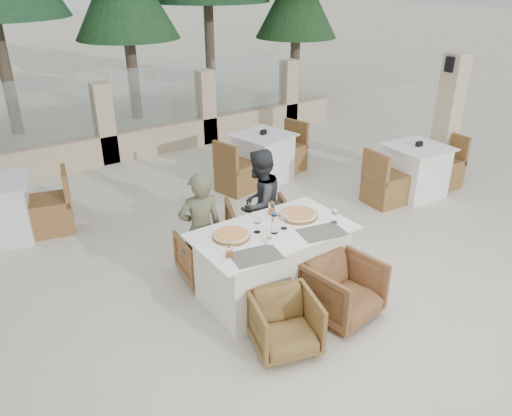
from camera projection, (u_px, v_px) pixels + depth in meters
ground at (263, 292)px, 5.34m from camera, size 80.00×80.00×0.00m
sand_patch at (10, 77)px, 15.76m from camera, size 30.00×16.00×0.01m
perimeter_wall_far at (104, 118)px, 8.56m from camera, size 10.00×0.34×1.60m
lantern_pillar at (447, 119)px, 7.77m from camera, size 0.34×0.34×2.00m
pine_centre at (125, 1)px, 10.36m from camera, size 2.20×2.20×5.00m
pine_far_right at (297, 8)px, 11.97m from camera, size 1.98×1.98×4.50m
dining_table at (272, 263)px, 5.14m from camera, size 1.60×0.90×0.77m
placemat_near_left at (256, 256)px, 4.53m from camera, size 0.49×0.37×0.00m
placemat_near_right at (322, 232)px, 4.93m from camera, size 0.50×0.38×0.00m
pizza_left at (231, 235)px, 4.83m from camera, size 0.42×0.42×0.05m
pizza_right at (298, 214)px, 5.23m from camera, size 0.48×0.48×0.05m
water_bottle at (274, 223)px, 4.87m from camera, size 0.08×0.08×0.23m
wine_glass_centre at (257, 224)px, 4.90m from camera, size 0.09×0.09×0.18m
wine_glass_near at (284, 220)px, 4.96m from camera, size 0.08×0.08×0.18m
wine_glass_corner at (334, 215)px, 5.08m from camera, size 0.08×0.08×0.18m
beer_glass_left at (229, 251)px, 4.49m from camera, size 0.08×0.08×0.13m
beer_glass_right at (272, 208)px, 5.27m from camera, size 0.09×0.09×0.14m
olive_dish at (269, 239)px, 4.76m from camera, size 0.15×0.15×0.04m
armchair_far_left at (206, 255)px, 5.52m from camera, size 0.63×0.64×0.53m
armchair_far_right at (259, 229)px, 5.91m from camera, size 0.93×0.94×0.67m
armchair_near_left at (285, 323)px, 4.46m from camera, size 0.71×0.72×0.53m
armchair_near_right at (343, 289)px, 4.87m from camera, size 0.73×0.75×0.60m
diner_left at (201, 230)px, 5.26m from camera, size 0.52×0.40×1.28m
diner_right at (259, 204)px, 5.79m from camera, size 0.78×0.70×1.31m
bg_table_b at (263, 158)px, 7.98m from camera, size 1.78×1.16×0.77m
bg_table_c at (415, 171)px, 7.47m from camera, size 1.68×0.90×0.77m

